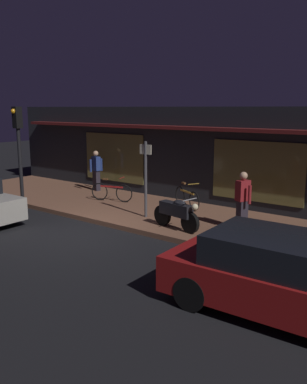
# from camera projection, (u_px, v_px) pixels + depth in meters

# --- Properties ---
(ground_plane) EXTENTS (60.00, 60.00, 0.00)m
(ground_plane) POSITION_uv_depth(u_px,v_px,m) (78.00, 234.00, 11.81)
(ground_plane) COLOR black
(sidewalk_slab) EXTENTS (18.00, 4.00, 0.15)m
(sidewalk_slab) POSITION_uv_depth(u_px,v_px,m) (144.00, 211.00, 14.12)
(sidewalk_slab) COLOR brown
(sidewalk_slab) RESTS_ON ground_plane
(storefront_building) EXTENTS (18.00, 3.30, 3.60)m
(storefront_building) POSITION_uv_depth(u_px,v_px,m) (196.00, 152.00, 16.41)
(storefront_building) COLOR black
(storefront_building) RESTS_ON ground_plane
(motorcycle) EXTENTS (1.70, 0.60, 0.97)m
(motorcycle) POSITION_uv_depth(u_px,v_px,m) (177.00, 212.00, 11.64)
(motorcycle) COLOR black
(motorcycle) RESTS_ON sidewalk_slab
(bicycle_parked) EXTENTS (1.49, 0.81, 0.91)m
(bicycle_parked) POSITION_uv_depth(u_px,v_px,m) (187.00, 197.00, 14.24)
(bicycle_parked) COLOR black
(bicycle_parked) RESTS_ON sidewalk_slab
(bicycle_extra) EXTENTS (1.60, 0.60, 0.91)m
(bicycle_extra) POSITION_uv_depth(u_px,v_px,m) (112.00, 192.00, 15.18)
(bicycle_extra) COLOR black
(bicycle_extra) RESTS_ON sidewalk_slab
(person_photographer) EXTENTS (0.42, 0.62, 1.67)m
(person_photographer) POSITION_uv_depth(u_px,v_px,m) (96.00, 170.00, 17.04)
(person_photographer) COLOR #28232D
(person_photographer) RESTS_ON sidewalk_slab
(person_bystander) EXTENTS (0.60, 0.43, 1.67)m
(person_bystander) POSITION_uv_depth(u_px,v_px,m) (243.00, 200.00, 11.52)
(person_bystander) COLOR #28232D
(person_bystander) RESTS_ON sidewalk_slab
(sign_post) EXTENTS (0.44, 0.09, 2.40)m
(sign_post) POSITION_uv_depth(u_px,v_px,m) (146.00, 175.00, 12.80)
(sign_post) COLOR #47474C
(sign_post) RESTS_ON sidewalk_slab
(traffic_light_pole) EXTENTS (0.24, 0.33, 3.60)m
(traffic_light_pole) POSITION_uv_depth(u_px,v_px,m) (19.00, 141.00, 13.55)
(traffic_light_pole) COLOR black
(traffic_light_pole) RESTS_ON ground_plane
(parked_car_far) EXTENTS (4.16, 1.89, 1.42)m
(parked_car_far) POSITION_uv_depth(u_px,v_px,m) (279.00, 276.00, 7.12)
(parked_car_far) COLOR black
(parked_car_far) RESTS_ON ground_plane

